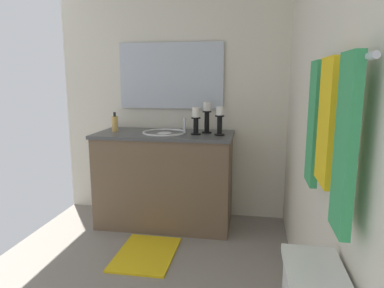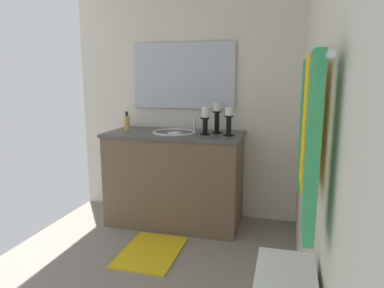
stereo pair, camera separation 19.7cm
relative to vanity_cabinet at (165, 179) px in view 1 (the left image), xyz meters
name	(u,v)px [view 1 (the left image)]	position (x,y,z in m)	size (l,w,h in m)	color
wall_back	(320,104)	(1.11, 1.13, 0.79)	(2.88, 0.04, 2.45)	silver
wall_left	(173,92)	(-0.33, 0.01, 0.79)	(0.04, 2.24, 2.45)	silver
vanity_cabinet	(165,179)	(0.00, 0.00, 0.00)	(0.58, 1.25, 0.87)	brown
sink_basin	(164,137)	(0.00, 0.00, 0.39)	(0.40, 0.40, 0.24)	white
mirror	(171,76)	(-0.28, 0.00, 0.95)	(0.02, 1.01, 0.62)	silver
candle_holder_tall	(220,120)	(0.04, 0.51, 0.56)	(0.09, 0.09, 0.25)	black
candle_holder_short	(207,117)	(-0.07, 0.38, 0.58)	(0.09, 0.09, 0.28)	black
candle_holder_mid	(196,120)	(0.04, 0.30, 0.56)	(0.09, 0.09, 0.24)	black
soap_bottle	(115,123)	(-0.01, -0.48, 0.51)	(0.06, 0.06, 0.18)	#E5B259
towel_bar	(337,62)	(1.71, 1.07, 0.98)	(0.02, 0.02, 0.82)	silver
towel_near_vanity	(314,124)	(1.44, 1.05, 0.72)	(0.18, 0.03, 0.54)	#389E59
towel_center	(327,122)	(1.71, 1.05, 0.77)	(0.21, 0.03, 0.46)	yellow
towel_near_corner	(345,145)	(1.98, 1.05, 0.73)	(0.16, 0.03, 0.53)	#389E59
bath_mat	(146,254)	(0.62, 0.00, -0.43)	(0.60, 0.44, 0.02)	yellow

